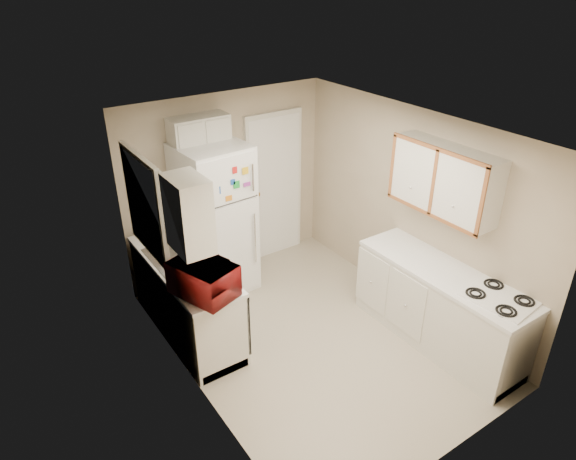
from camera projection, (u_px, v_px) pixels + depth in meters
floor at (313, 337)px, 5.81m from camera, size 3.80×3.80×0.00m
ceiling at (319, 130)px, 4.69m from camera, size 3.80×3.80×0.00m
wall_left at (190, 288)px, 4.55m from camera, size 3.80×3.80×0.00m
wall_right at (412, 211)px, 5.95m from camera, size 3.80×3.80×0.00m
wall_back at (227, 185)px, 6.64m from camera, size 2.80×2.80×0.00m
wall_front at (467, 347)px, 3.86m from camera, size 2.80×2.80×0.00m
left_counter at (186, 298)px, 5.71m from camera, size 0.60×1.80×0.90m
dishwasher at (235, 313)px, 5.40m from camera, size 0.03×0.58×0.72m
sink at (177, 260)px, 5.63m from camera, size 0.54×0.74×0.16m
microwave at (204, 281)px, 4.93m from camera, size 0.70×0.53×0.41m
soap_bottle at (159, 231)px, 5.93m from camera, size 0.11×0.11×0.21m
window_blinds at (146, 205)px, 5.16m from camera, size 0.10×0.98×1.08m
upper_cabinet_left at (189, 214)px, 4.51m from camera, size 0.30×0.45×0.70m
refrigerator at (215, 219)px, 6.30m from camera, size 0.84×0.82×1.91m
cabinet_over_fridge at (199, 133)px, 5.96m from camera, size 0.70×0.30×0.40m
interior_door at (274, 187)px, 7.04m from camera, size 0.86×0.06×2.08m
right_counter at (439, 307)px, 5.56m from camera, size 0.60×2.00×0.90m
stove at (489, 341)px, 5.17m from camera, size 0.58×0.68×0.77m
upper_cabinet_right at (444, 179)px, 5.23m from camera, size 0.30×1.20×0.70m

